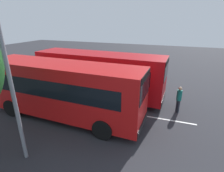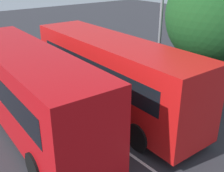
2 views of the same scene
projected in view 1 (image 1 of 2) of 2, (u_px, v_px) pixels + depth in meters
ground_plane at (87, 106)px, 12.37m from camera, size 69.59×69.59×0.00m
bus_far_left at (62, 89)px, 10.40m from camera, size 9.93×2.69×3.42m
bus_center_left at (99, 73)px, 13.38m from camera, size 9.95×2.76×3.42m
pedestrian at (179, 97)px, 11.24m from camera, size 0.45×0.45×1.78m
street_lamp at (11, 56)px, 6.44m from camera, size 0.27×2.54×7.77m
lane_stripe_outer_left at (87, 106)px, 12.37m from camera, size 14.25×0.48×0.01m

